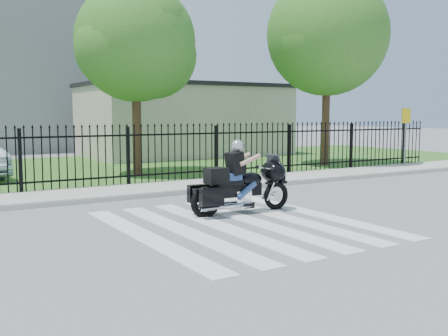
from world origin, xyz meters
TOP-DOWN VIEW (x-y plane):
  - ground at (0.00, 0.00)m, footprint 120.00×120.00m
  - crosswalk at (0.00, 0.00)m, footprint 5.00×5.50m
  - sidewalk at (0.00, 5.00)m, footprint 40.00×2.00m
  - curb at (0.00, 4.00)m, footprint 40.00×0.12m
  - grass_strip at (0.00, 12.00)m, footprint 40.00×12.00m
  - iron_fence at (0.00, 6.00)m, footprint 26.00×0.04m
  - tree_mid at (1.50, 9.00)m, footprint 4.20×4.20m
  - tree_right at (9.50, 8.00)m, footprint 5.00×5.00m
  - building_low at (7.00, 16.00)m, footprint 10.00×6.00m
  - building_low_roof at (7.00, 16.00)m, footprint 10.20×6.20m
  - motorcycle_rider at (0.64, 1.02)m, footprint 2.51×0.76m
  - traffic_sign at (11.68, 5.69)m, footprint 0.49×0.07m

SIDE VIEW (x-z plane):
  - ground at x=0.00m, z-range 0.00..0.00m
  - crosswalk at x=0.00m, z-range 0.00..0.01m
  - grass_strip at x=0.00m, z-range 0.00..0.02m
  - sidewalk at x=0.00m, z-range 0.00..0.12m
  - curb at x=0.00m, z-range 0.00..0.12m
  - motorcycle_rider at x=0.64m, z-range -0.15..1.51m
  - iron_fence at x=0.00m, z-range 0.00..1.80m
  - traffic_sign at x=11.68m, z-range 0.61..2.87m
  - building_low at x=7.00m, z-range 0.00..3.50m
  - building_low_roof at x=7.00m, z-range 3.50..3.70m
  - tree_mid at x=1.50m, z-range 1.28..8.06m
  - tree_right at x=9.50m, z-range 1.44..9.34m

